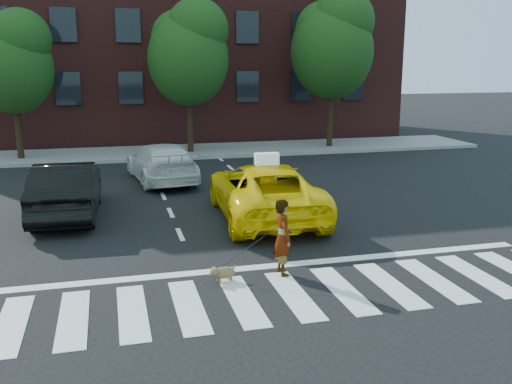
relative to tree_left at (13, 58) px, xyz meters
The scene contains 14 objects.
ground 18.90m from the tree_left, 67.71° to the right, with size 120.00×120.00×0.00m, color black.
crosswalk 18.90m from the tree_left, 67.71° to the right, with size 13.00×2.40×0.01m, color silver.
stop_line 17.47m from the tree_left, 65.65° to the right, with size 12.00×0.30×0.01m, color silver.
sidewalk_far 8.24m from the tree_left, ahead, with size 30.00×4.00×0.15m, color slate.
building 10.73m from the tree_left, 48.97° to the left, with size 26.00×10.00×12.00m, color #4D1F1B.
tree_left is the anchor object (origin of this frame).
tree_mid 7.51m from the tree_left, ahead, with size 3.69×3.69×7.10m.
tree_right 14.52m from the tree_left, ahead, with size 4.00×4.00×7.70m.
taxi 14.47m from the tree_left, 55.71° to the right, with size 2.59×5.61×1.56m, color yellow.
black_sedan 10.94m from the tree_left, 75.92° to the right, with size 1.65×4.74×1.56m, color black.
white_suv 8.89m from the tree_left, 46.39° to the right, with size 1.97×4.84×1.40m, color silver.
woman 17.78m from the tree_left, 65.99° to the right, with size 0.59×0.38×1.61m, color #999999.
dog 17.54m from the tree_left, 70.14° to the right, with size 0.60×0.34×0.35m.
taxi_sign 14.43m from the tree_left, 56.16° to the right, with size 0.65×0.28×0.32m, color white.
Camera 1 is at (-3.24, -9.58, 4.34)m, focal length 40.00 mm.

